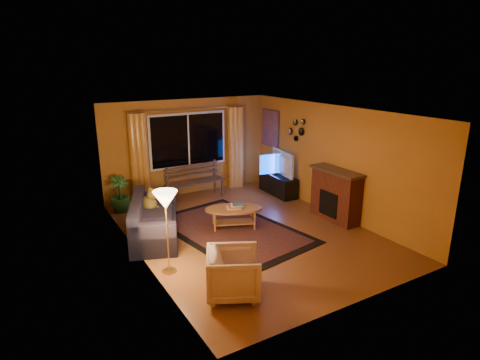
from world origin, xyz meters
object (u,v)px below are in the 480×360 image
bench (196,191)px  armchair (233,271)px  coffee_table (234,218)px  floor_lamp (167,233)px  tv_console (278,184)px  sofa (154,218)px

bench → armchair: armchair is taller
armchair → coffee_table: bearing=-2.5°
bench → coffee_table: bench is taller
floor_lamp → coffee_table: 2.22m
tv_console → bench: bearing=164.2°
coffee_table → tv_console: 2.52m
bench → tv_console: tv_console is taller
armchair → tv_console: 4.96m
bench → coffee_table: 2.04m
sofa → floor_lamp: 1.54m
armchair → floor_lamp: bearing=54.5°
sofa → tv_console: (3.73, 0.97, -0.14)m
bench → armchair: 4.48m
bench → floor_lamp: size_ratio=1.08×
armchair → tv_console: (3.40, 3.60, -0.14)m
sofa → coffee_table: size_ratio=1.64×
coffee_table → sofa: bearing=166.4°
armchair → bench: bearing=10.0°
sofa → armchair: bearing=-61.9°
floor_lamp → coffee_table: bearing=30.3°
sofa → coffee_table: 1.66m
sofa → floor_lamp: floor_lamp is taller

